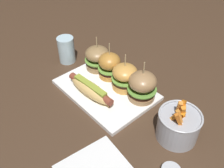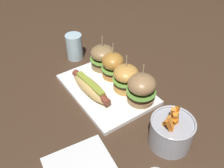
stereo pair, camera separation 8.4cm
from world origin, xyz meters
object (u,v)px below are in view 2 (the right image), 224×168
(hot_dog, at_px, (90,87))
(slider_far_right, at_px, (141,88))
(platter_main, at_px, (107,89))
(slider_center_left, at_px, (113,65))
(slider_center_right, at_px, (126,78))
(fries_bucket, at_px, (171,132))
(slider_far_left, at_px, (103,57))
(water_glass, at_px, (74,47))

(hot_dog, bearing_deg, slider_far_right, 43.49)
(platter_main, xyz_separation_m, slider_center_left, (-0.04, 0.06, 0.06))
(slider_center_right, relative_size, fries_bucket, 1.02)
(platter_main, xyz_separation_m, hot_dog, (-0.01, -0.06, 0.03))
(slider_center_right, bearing_deg, fries_bucket, -6.38)
(slider_center_right, height_order, slider_far_right, slider_far_right)
(slider_far_left, relative_size, slider_far_right, 0.93)
(slider_far_left, height_order, fries_bucket, slider_far_left)
(slider_far_right, height_order, water_glass, slider_far_right)
(platter_main, xyz_separation_m, slider_center_right, (0.04, 0.05, 0.05))
(hot_dog, relative_size, slider_far_right, 1.38)
(hot_dog, xyz_separation_m, fries_bucket, (0.30, 0.08, 0.01))
(slider_far_left, bearing_deg, slider_far_right, 0.70)
(slider_far_right, bearing_deg, slider_center_right, -174.82)
(slider_far_left, bearing_deg, hot_dog, -48.40)
(slider_far_left, relative_size, water_glass, 1.28)
(hot_dog, distance_m, slider_far_left, 0.16)
(hot_dog, xyz_separation_m, slider_center_left, (-0.03, 0.12, 0.02))
(slider_far_right, bearing_deg, platter_main, -152.71)
(hot_dog, distance_m, slider_center_right, 0.12)
(hot_dog, bearing_deg, slider_center_left, 106.19)
(platter_main, bearing_deg, slider_center_left, 127.73)
(slider_center_right, bearing_deg, slider_far_left, 178.49)
(platter_main, relative_size, water_glass, 3.13)
(slider_far_left, relative_size, slider_center_left, 0.96)
(platter_main, relative_size, slider_far_left, 2.45)
(hot_dog, relative_size, water_glass, 1.89)
(hot_dog, distance_m, water_glass, 0.25)
(slider_center_right, bearing_deg, slider_far_right, 5.18)
(slider_center_right, distance_m, fries_bucket, 0.25)
(slider_far_left, height_order, slider_center_right, slider_center_right)
(slider_center_left, xyz_separation_m, slider_far_right, (0.16, 0.00, 0.00))
(fries_bucket, bearing_deg, platter_main, -175.10)
(hot_dog, distance_m, slider_center_left, 0.12)
(slider_center_right, relative_size, slider_far_right, 0.95)
(hot_dog, height_order, water_glass, water_glass)
(slider_far_right, bearing_deg, slider_far_left, -179.30)
(fries_bucket, distance_m, water_glass, 0.53)
(slider_center_left, relative_size, fries_bucket, 1.04)
(slider_center_right, xyz_separation_m, slider_far_right, (0.08, 0.01, 0.00))
(slider_center_right, xyz_separation_m, fries_bucket, (0.25, -0.03, -0.01))
(platter_main, xyz_separation_m, slider_far_left, (-0.11, 0.06, 0.05))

